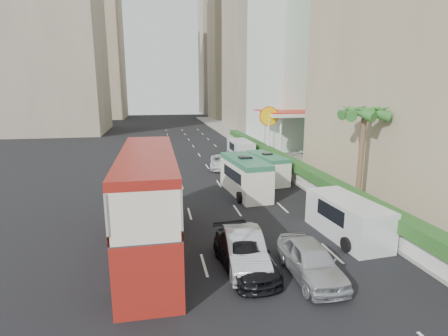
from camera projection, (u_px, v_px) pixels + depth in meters
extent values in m
plane|color=black|center=(266.00, 241.00, 18.72)|extent=(200.00, 200.00, 0.00)
cube|color=maroon|center=(149.00, 203.00, 17.05)|extent=(2.50, 11.00, 5.06)
imported|color=#B2B5BA|center=(244.00, 264.00, 16.20)|extent=(2.05, 4.94, 1.59)
imported|color=#B2B5BA|center=(310.00, 276.00, 15.15)|extent=(1.84, 4.55, 1.55)
imported|color=black|center=(244.00, 269.00, 15.78)|extent=(2.45, 5.11, 1.44)
imported|color=silver|center=(221.00, 168.00, 36.04)|extent=(3.01, 5.14, 1.34)
cube|color=silver|center=(245.00, 176.00, 26.98)|extent=(2.73, 6.49, 2.80)
cube|color=silver|center=(267.00, 168.00, 30.90)|extent=(2.59, 5.53, 2.36)
cube|color=silver|center=(347.00, 218.00, 19.07)|extent=(2.53, 5.47, 2.13)
cube|color=silver|center=(241.00, 150.00, 40.85)|extent=(2.17, 5.36, 2.14)
cube|color=#99968C|center=(274.00, 153.00, 44.32)|extent=(6.00, 120.00, 0.18)
cube|color=silver|center=(283.00, 168.00, 33.13)|extent=(0.30, 44.00, 1.00)
cube|color=#2D6626|center=(284.00, 159.00, 32.95)|extent=(1.10, 44.00, 0.70)
cylinder|color=brown|center=(361.00, 160.00, 23.26)|extent=(0.36, 0.36, 6.40)
cube|color=silver|center=(288.00, 134.00, 42.01)|extent=(6.50, 8.00, 5.50)
cube|color=#A0947E|center=(267.00, 5.00, 72.15)|extent=(16.00, 16.00, 50.00)
cube|color=tan|center=(236.00, 37.00, 95.61)|extent=(14.00, 14.00, 44.00)
cube|color=#A0947E|center=(221.00, 53.00, 117.13)|extent=(14.00, 14.00, 40.00)
cube|color=tan|center=(91.00, 34.00, 95.82)|extent=(16.00, 16.00, 46.00)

